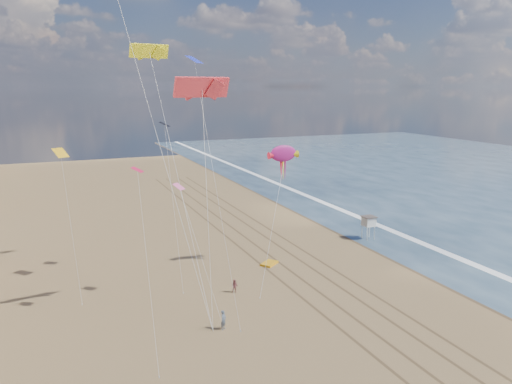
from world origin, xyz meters
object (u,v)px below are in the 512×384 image
Objects in this scene: show_kite at (283,154)px; kite_flyer_a at (223,320)px; kite_flyer_b at (235,286)px; lifeguard_stand at (369,221)px; grounded_kite at (269,263)px.

show_kite reaches higher than kite_flyer_a.
kite_flyer_a reaches higher than kite_flyer_b.
lifeguard_stand is 26.84m from kite_flyer_b.
lifeguard_stand is at bearing 57.44° from kite_flyer_b.
kite_flyer_a is at bearing -132.92° from show_kite.
show_kite reaches higher than grounded_kite.
show_kite is at bearing 3.66° from kite_flyer_a.
show_kite reaches higher than kite_flyer_b.
lifeguard_stand reaches higher than kite_flyer_b.
kite_flyer_a is (-10.80, -13.79, 0.79)m from grounded_kite.
lifeguard_stand is 1.50× the size of grounded_kite.
grounded_kite is 13.79m from show_kite.
grounded_kite is 9.50m from kite_flyer_b.
show_kite is (1.46, -0.60, 13.70)m from grounded_kite.
show_kite is at bearing -163.53° from lifeguard_stand.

